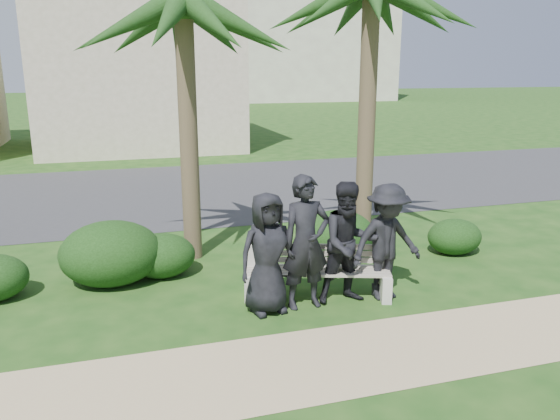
{
  "coord_description": "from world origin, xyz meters",
  "views": [
    {
      "loc": [
        -2.09,
        -7.14,
        3.32
      ],
      "look_at": [
        0.36,
        1.0,
        1.11
      ],
      "focal_mm": 35.0,
      "sensor_mm": 36.0,
      "label": 1
    }
  ],
  "objects_px": {
    "park_bench": "(317,275)",
    "man_c": "(349,243)",
    "man_a": "(267,253)",
    "man_d": "(387,242)",
    "man_b": "(306,242)",
    "palm_left": "(183,7)"
  },
  "relations": [
    {
      "from": "man_c",
      "to": "man_b",
      "type": "bearing_deg",
      "value": 179.0
    },
    {
      "from": "man_b",
      "to": "palm_left",
      "type": "xyz_separation_m",
      "value": [
        -1.24,
        2.6,
        3.33
      ]
    },
    {
      "from": "man_a",
      "to": "palm_left",
      "type": "bearing_deg",
      "value": 95.65
    },
    {
      "from": "palm_left",
      "to": "man_d",
      "type": "bearing_deg",
      "value": -46.89
    },
    {
      "from": "man_b",
      "to": "man_c",
      "type": "xyz_separation_m",
      "value": [
        0.65,
        -0.02,
        -0.06
      ]
    },
    {
      "from": "park_bench",
      "to": "man_a",
      "type": "xyz_separation_m",
      "value": [
        -0.83,
        -0.27,
        0.52
      ]
    },
    {
      "from": "park_bench",
      "to": "palm_left",
      "type": "bearing_deg",
      "value": 141.23
    },
    {
      "from": "park_bench",
      "to": "palm_left",
      "type": "height_order",
      "value": "palm_left"
    },
    {
      "from": "man_d",
      "to": "man_b",
      "type": "bearing_deg",
      "value": 172.77
    },
    {
      "from": "man_d",
      "to": "park_bench",
      "type": "bearing_deg",
      "value": 156.9
    },
    {
      "from": "park_bench",
      "to": "man_a",
      "type": "bearing_deg",
      "value": -143.89
    },
    {
      "from": "man_b",
      "to": "park_bench",
      "type": "bearing_deg",
      "value": 39.83
    },
    {
      "from": "man_b",
      "to": "man_c",
      "type": "bearing_deg",
      "value": -6.2
    },
    {
      "from": "man_c",
      "to": "palm_left",
      "type": "relative_size",
      "value": 0.34
    },
    {
      "from": "man_a",
      "to": "man_c",
      "type": "relative_size",
      "value": 0.96
    },
    {
      "from": "palm_left",
      "to": "man_b",
      "type": "bearing_deg",
      "value": -64.39
    },
    {
      "from": "park_bench",
      "to": "man_d",
      "type": "bearing_deg",
      "value": 0.02
    },
    {
      "from": "park_bench",
      "to": "palm_left",
      "type": "xyz_separation_m",
      "value": [
        -1.52,
        2.33,
        3.95
      ]
    },
    {
      "from": "man_c",
      "to": "man_a",
      "type": "bearing_deg",
      "value": 179.96
    },
    {
      "from": "park_bench",
      "to": "man_c",
      "type": "distance_m",
      "value": 0.73
    },
    {
      "from": "man_a",
      "to": "man_b",
      "type": "bearing_deg",
      "value": -8.67
    },
    {
      "from": "man_a",
      "to": "man_d",
      "type": "bearing_deg",
      "value": -10.52
    }
  ]
}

